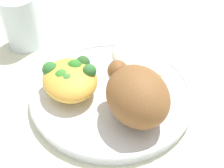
{
  "coord_description": "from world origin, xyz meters",
  "views": [
    {
      "loc": [
        -0.31,
        0.14,
        0.35
      ],
      "look_at": [
        0.0,
        0.0,
        0.03
      ],
      "focal_mm": 48.99,
      "sensor_mm": 36.0,
      "label": 1
    }
  ],
  "objects": [
    {
      "name": "mac_cheese_with_broccoli",
      "position": [
        0.03,
        0.06,
        0.04
      ],
      "size": [
        0.1,
        0.08,
        0.04
      ],
      "color": "#F4B344",
      "rests_on": "plate"
    },
    {
      "name": "water_glass",
      "position": [
        0.2,
        0.09,
        0.05
      ],
      "size": [
        0.06,
        0.06,
        0.1
      ],
      "primitive_type": "cylinder",
      "color": "silver",
      "rests_on": "ground_plane"
    },
    {
      "name": "plate",
      "position": [
        0.0,
        0.0,
        0.01
      ],
      "size": [
        0.26,
        0.26,
        0.02
      ],
      "color": "white",
      "rests_on": "ground_plane"
    },
    {
      "name": "rice_pile",
      "position": [
        0.03,
        -0.06,
        0.04
      ],
      "size": [
        0.11,
        0.08,
        0.04
      ],
      "primitive_type": "ellipsoid",
      "color": "white",
      "rests_on": "plate"
    },
    {
      "name": "roasted_chicken",
      "position": [
        -0.06,
        -0.01,
        0.06
      ],
      "size": [
        0.11,
        0.08,
        0.08
      ],
      "color": "brown",
      "rests_on": "plate"
    },
    {
      "name": "ground_plane",
      "position": [
        0.0,
        0.0,
        0.0
      ],
      "size": [
        2.0,
        2.0,
        0.0
      ],
      "primitive_type": "plane",
      "color": "silver"
    }
  ]
}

